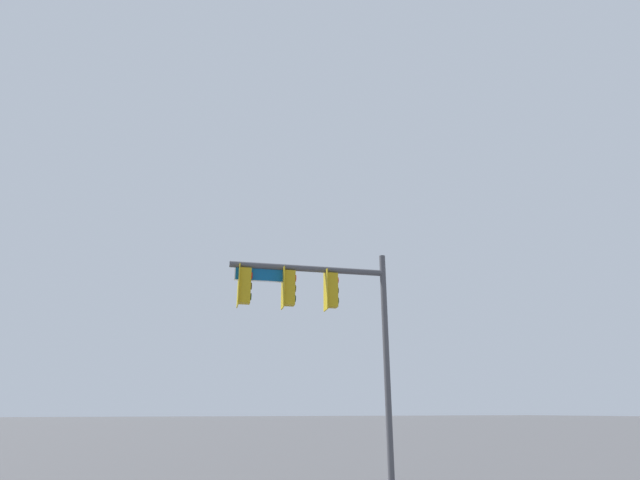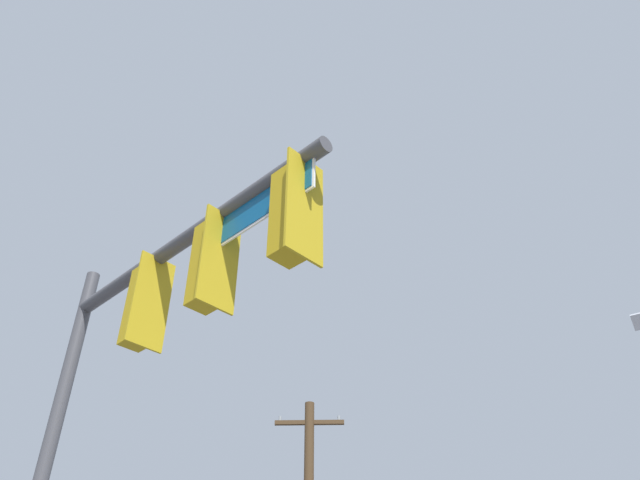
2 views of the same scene
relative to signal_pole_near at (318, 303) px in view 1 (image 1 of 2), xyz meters
name	(u,v)px [view 1 (image 1 of 2)]	position (x,y,z in m)	size (l,w,h in m)	color
signal_pole_near	(318,303)	(0.00, 0.00, 0.00)	(5.06, 1.17, 6.86)	#47474C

